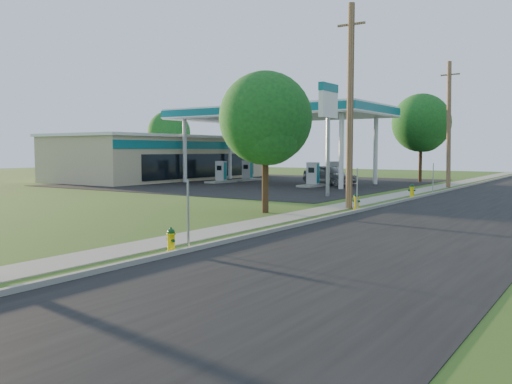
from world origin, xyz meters
TOP-DOWN VIEW (x-y plane):
  - ground_plane at (0.00, 0.00)m, footprint 140.00×140.00m
  - road at (4.50, 10.00)m, footprint 8.00×120.00m
  - curb at (0.50, 10.00)m, footprint 0.15×120.00m
  - sidewalk at (-1.25, 10.00)m, footprint 1.50×120.00m
  - forecourt at (-16.00, 32.00)m, footprint 26.00×28.00m
  - utility_pole_mid at (-0.60, 17.00)m, footprint 1.40×0.32m
  - utility_pole_far at (-0.60, 35.00)m, footprint 1.40×0.32m
  - sign_post_near at (0.25, 4.20)m, footprint 0.05×0.04m
  - sign_post_mid at (0.25, 16.00)m, footprint 0.05×0.04m
  - sign_post_far at (0.25, 28.20)m, footprint 0.05×0.04m
  - gas_canopy at (-14.00, 32.00)m, footprint 18.18×9.18m
  - fuel_pump_nw at (-18.50, 30.00)m, footprint 1.20×3.20m
  - fuel_pump_ne at (-9.50, 30.00)m, footprint 1.20×3.20m
  - fuel_pump_sw at (-18.50, 34.00)m, footprint 1.20×3.20m
  - fuel_pump_se at (-9.50, 34.00)m, footprint 1.20×3.20m
  - convenience_store at (-26.98, 32.00)m, footprint 10.40×22.40m
  - price_pylon at (-4.50, 22.50)m, footprint 0.34×2.04m
  - tree_verge at (-2.88, 13.09)m, footprint 4.19×4.19m
  - tree_lot at (-4.54, 41.26)m, footprint 5.20×5.20m
  - tree_back at (-32.52, 38.54)m, footprint 4.83×4.83m
  - hydrant_near at (0.13, 3.61)m, footprint 0.36×0.33m
  - hydrant_mid at (-0.09, 16.71)m, footprint 0.41×0.37m
  - hydrant_far at (-0.07, 24.96)m, footprint 0.42×0.37m
  - car_silver at (-9.23, 32.40)m, footprint 5.29×3.50m

SIDE VIEW (x-z plane):
  - ground_plane at x=0.00m, z-range 0.00..0.00m
  - road at x=4.50m, z-range 0.00..0.02m
  - forecourt at x=-16.00m, z-range 0.00..0.02m
  - sidewalk at x=-1.25m, z-range 0.00..0.03m
  - curb at x=0.50m, z-range 0.00..0.15m
  - hydrant_near at x=0.13m, z-range -0.01..0.71m
  - hydrant_mid at x=-0.09m, z-range -0.01..0.80m
  - hydrant_far at x=-0.07m, z-range -0.01..0.82m
  - fuel_pump_nw at x=-18.50m, z-range -0.23..1.67m
  - fuel_pump_ne at x=-9.50m, z-range -0.23..1.67m
  - fuel_pump_sw at x=-18.50m, z-range -0.23..1.67m
  - fuel_pump_se at x=-9.50m, z-range -0.23..1.67m
  - car_silver at x=-9.23m, z-range 0.00..1.67m
  - sign_post_near at x=0.25m, z-range 0.00..2.00m
  - sign_post_mid at x=0.25m, z-range 0.00..2.00m
  - sign_post_far at x=0.25m, z-range 0.00..2.00m
  - convenience_store at x=-26.98m, z-range 0.01..4.25m
  - tree_verge at x=-2.88m, z-range 0.91..7.27m
  - tree_back at x=-32.52m, z-range 1.05..8.38m
  - utility_pole_far at x=-0.60m, z-range 0.05..9.56m
  - utility_pole_mid at x=-0.60m, z-range 0.05..9.85m
  - tree_lot at x=-4.54m, z-range 1.14..9.02m
  - price_pylon at x=-4.50m, z-range 2.01..8.86m
  - gas_canopy at x=-14.00m, z-range 2.70..9.10m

